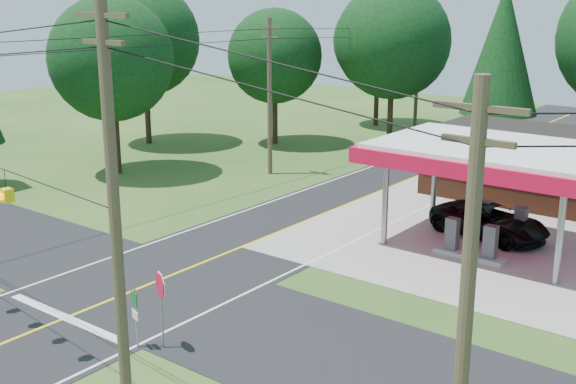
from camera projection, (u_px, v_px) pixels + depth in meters
The scene contains 13 objects.
ground at pixel (142, 288), 28.93m from camera, with size 120.00×120.00×0.00m, color #294F1C.
main_highway at pixel (142, 287), 28.92m from camera, with size 8.00×120.00×0.02m, color black.
cross_road at pixel (142, 287), 28.92m from camera, with size 70.00×7.00×0.02m, color black.
lane_center_yellow at pixel (142, 287), 28.92m from camera, with size 0.15×110.00×0.00m, color yellow.
gas_canopy at pixel (493, 158), 32.40m from camera, with size 10.60×7.40×4.88m.
utility_pole_near_right at pixel (115, 223), 17.59m from camera, with size 1.80×0.30×11.50m.
utility_pole_far_left at pixel (270, 95), 46.00m from camera, with size 1.80×0.30×10.00m.
utility_pole_right_b at pixel (465, 324), 13.91m from camera, with size 1.80×0.30×10.00m.
utility_pole_north at pixel (417, 79), 58.20m from camera, with size 0.30×0.30×9.50m.
treeline_backdrop at pixel (440, 59), 44.78m from camera, with size 70.27×51.59×13.30m.
suv_car at pixel (490, 221), 34.76m from camera, with size 5.74×5.74×1.60m, color black.
octagonal_stop_sign at pixel (160, 291), 23.43m from camera, with size 0.86×0.42×2.72m.
route_sign_post at pixel (135, 310), 23.63m from camera, with size 0.45×0.19×2.30m.
Camera 1 is at (21.09, -17.67, 11.34)m, focal length 45.00 mm.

